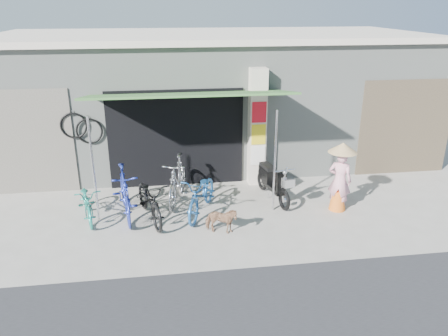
{
  "coord_description": "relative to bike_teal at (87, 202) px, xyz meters",
  "views": [
    {
      "loc": [
        -1.48,
        -8.07,
        4.49
      ],
      "look_at": [
        -0.2,
        1.0,
        1.0
      ],
      "focal_mm": 35.0,
      "sensor_mm": 36.0,
      "label": 1
    }
  ],
  "objects": [
    {
      "name": "bike_silver",
      "position": [
        2.0,
        0.64,
        0.15
      ],
      "size": [
        0.95,
        1.9,
        1.1
      ],
      "primitive_type": "imported",
      "rotation": [
        0.0,
        0.0,
        -0.25
      ],
      "color": "#9E9DA1",
      "rests_on": "ground"
    },
    {
      "name": "moped",
      "position": [
        4.26,
        0.46,
        0.04
      ],
      "size": [
        0.6,
        1.72,
        0.98
      ],
      "rotation": [
        0.0,
        0.0,
        0.2
      ],
      "color": "black",
      "rests_on": "ground"
    },
    {
      "name": "bicycle_shop",
      "position": [
        3.23,
        4.19,
        1.43
      ],
      "size": [
        12.3,
        5.3,
        3.66
      ],
      "color": "#979C95",
      "rests_on": "ground"
    },
    {
      "name": "neighbour_right",
      "position": [
        8.23,
        1.69,
        0.9
      ],
      "size": [
        2.6,
        0.06,
        2.6
      ],
      "primitive_type": "cube",
      "color": "brown",
      "rests_on": "ground"
    },
    {
      "name": "bike_teal",
      "position": [
        0.0,
        0.0,
        0.0
      ],
      "size": [
        0.9,
        1.61,
        0.8
      ],
      "primitive_type": "imported",
      "rotation": [
        0.0,
        0.0,
        0.25
      ],
      "color": "#1C8172",
      "rests_on": "ground"
    },
    {
      "name": "street_dog",
      "position": [
        2.81,
        -1.05,
        -0.11
      ],
      "size": [
        0.74,
        0.5,
        0.58
      ],
      "primitive_type": "imported",
      "rotation": [
        0.0,
        0.0,
        1.28
      ],
      "color": "tan",
      "rests_on": "ground"
    },
    {
      "name": "awning",
      "position": [
        2.33,
        0.72,
        2.11
      ],
      "size": [
        4.6,
        1.88,
        2.72
      ],
      "color": "#33602B",
      "rests_on": "ground"
    },
    {
      "name": "bike_blue",
      "position": [
        0.81,
        0.0,
        0.16
      ],
      "size": [
        0.83,
        1.94,
        1.13
      ],
      "primitive_type": "imported",
      "rotation": [
        0.0,
        0.0,
        0.16
      ],
      "color": "navy",
      "rests_on": "ground"
    },
    {
      "name": "bike_navy",
      "position": [
        2.51,
        -0.1,
        0.07
      ],
      "size": [
        1.25,
        1.9,
        0.94
      ],
      "primitive_type": "imported",
      "rotation": [
        0.0,
        0.0,
        -0.38
      ],
      "color": "#205592",
      "rests_on": "ground"
    },
    {
      "name": "ground",
      "position": [
        3.23,
        -0.9,
        -0.4
      ],
      "size": [
        80.0,
        80.0,
        0.0
      ],
      "primitive_type": "plane",
      "color": "#A49E94",
      "rests_on": "ground"
    },
    {
      "name": "nun",
      "position": [
        5.62,
        -0.32,
        0.41
      ],
      "size": [
        0.64,
        0.64,
        1.61
      ],
      "rotation": [
        0.0,
        0.0,
        2.56
      ],
      "color": "pink",
      "rests_on": "ground"
    },
    {
      "name": "bike_black",
      "position": [
        1.36,
        -0.23,
        0.08
      ],
      "size": [
        1.11,
        1.93,
        0.96
      ],
      "primitive_type": "imported",
      "rotation": [
        0.0,
        0.0,
        0.28
      ],
      "color": "black",
      "rests_on": "ground"
    },
    {
      "name": "neighbour_left",
      "position": [
        -1.77,
        1.69,
        0.9
      ],
      "size": [
        2.6,
        0.06,
        2.6
      ],
      "primitive_type": "cube",
      "color": "#6B665B",
      "rests_on": "ground"
    },
    {
      "name": "shop_pillar",
      "position": [
        4.08,
        1.54,
        1.1
      ],
      "size": [
        0.42,
        0.44,
        3.0
      ],
      "color": "beige",
      "rests_on": "ground"
    }
  ]
}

